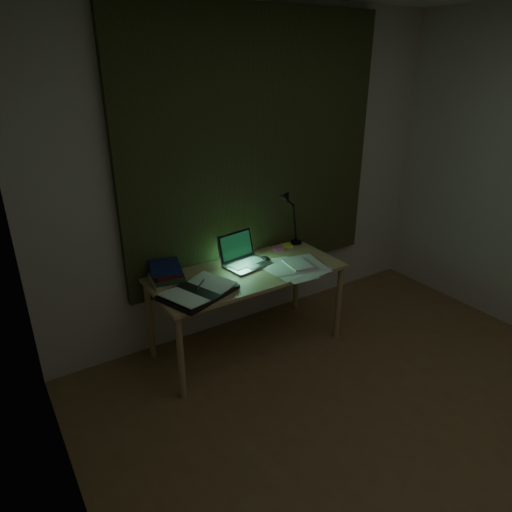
% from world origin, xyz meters
% --- Properties ---
extents(floor, '(3.50, 4.00, 0.00)m').
position_xyz_m(floor, '(0.00, 0.00, 0.00)').
color(floor, brown).
rests_on(floor, ground).
extents(wall_back, '(3.50, 0.00, 2.50)m').
position_xyz_m(wall_back, '(0.00, 2.00, 1.25)').
color(wall_back, beige).
rests_on(wall_back, ground).
extents(wall_left, '(0.00, 4.00, 2.50)m').
position_xyz_m(wall_left, '(-1.75, 0.00, 1.25)').
color(wall_left, beige).
rests_on(wall_left, ground).
extents(curtain, '(2.20, 0.06, 2.00)m').
position_xyz_m(curtain, '(0.00, 1.96, 1.45)').
color(curtain, '#2A2F17').
rests_on(curtain, wall_back).
extents(desk, '(1.43, 0.63, 0.65)m').
position_xyz_m(desk, '(-0.31, 1.61, 0.33)').
color(desk, tan).
rests_on(desk, floor).
extents(laptop, '(0.39, 0.42, 0.24)m').
position_xyz_m(laptop, '(-0.25, 1.69, 0.77)').
color(laptop, '#A9AAAE').
rests_on(laptop, desk).
extents(open_textbook, '(0.56, 0.48, 0.04)m').
position_xyz_m(open_textbook, '(-0.77, 1.48, 0.67)').
color(open_textbook, white).
rests_on(open_textbook, desk).
extents(book_stack, '(0.24, 0.28, 0.13)m').
position_xyz_m(book_stack, '(-0.87, 1.78, 0.72)').
color(book_stack, white).
rests_on(book_stack, desk).
extents(loose_papers, '(0.39, 0.41, 0.02)m').
position_xyz_m(loose_papers, '(0.01, 1.51, 0.66)').
color(loose_papers, white).
rests_on(loose_papers, desk).
extents(mouse, '(0.06, 0.09, 0.03)m').
position_xyz_m(mouse, '(-0.08, 1.70, 0.67)').
color(mouse, black).
rests_on(mouse, desk).
extents(sticky_yellow, '(0.10, 0.10, 0.02)m').
position_xyz_m(sticky_yellow, '(0.22, 1.84, 0.66)').
color(sticky_yellow, '#E4F734').
rests_on(sticky_yellow, desk).
extents(sticky_pink, '(0.10, 0.10, 0.02)m').
position_xyz_m(sticky_pink, '(0.13, 1.83, 0.66)').
color(sticky_pink, pink).
rests_on(sticky_pink, desk).
extents(desk_lamp, '(0.35, 0.28, 0.50)m').
position_xyz_m(desk_lamp, '(0.34, 1.86, 0.90)').
color(desk_lamp, black).
rests_on(desk_lamp, desk).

